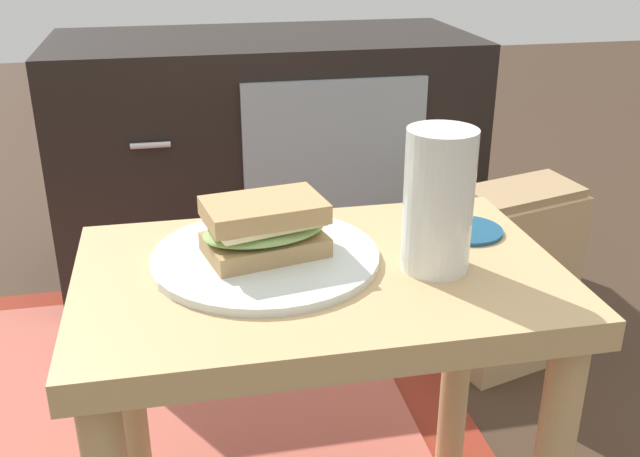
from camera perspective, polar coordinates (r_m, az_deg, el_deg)
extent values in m
cube|color=tan|center=(0.86, -0.04, -4.13)|extent=(0.56, 0.36, 0.04)
cylinder|color=tan|center=(1.10, -14.59, -12.44)|extent=(0.04, 0.04, 0.43)
cylinder|color=tan|center=(1.16, 10.60, -9.79)|extent=(0.04, 0.04, 0.43)
cube|color=black|center=(1.80, -4.16, 5.49)|extent=(0.96, 0.44, 0.58)
cube|color=#8C9EA8|center=(1.60, 1.17, 3.73)|extent=(0.40, 0.01, 0.44)
cylinder|color=silver|center=(1.53, -13.01, 6.31)|extent=(0.08, 0.01, 0.01)
cylinder|color=silver|center=(1.61, -12.31, -1.21)|extent=(0.08, 0.01, 0.01)
cube|color=maroon|center=(1.48, -13.75, -11.92)|extent=(1.17, 0.87, 0.01)
cube|color=#BA5B4C|center=(1.47, -13.77, -11.78)|extent=(0.96, 0.72, 0.00)
cylinder|color=silver|center=(0.87, -4.25, -2.20)|extent=(0.27, 0.27, 0.01)
cube|color=tan|center=(0.86, -4.28, -1.25)|extent=(0.15, 0.12, 0.02)
ellipsoid|color=#8CB260|center=(0.86, -4.32, -0.09)|extent=(0.16, 0.12, 0.02)
cube|color=beige|center=(0.85, -4.34, 0.59)|extent=(0.14, 0.11, 0.01)
cube|color=tan|center=(0.85, -4.37, 1.46)|extent=(0.15, 0.11, 0.02)
cylinder|color=silver|center=(0.83, 9.16, 2.13)|extent=(0.08, 0.08, 0.17)
cylinder|color=#C67219|center=(0.84, 9.11, 1.37)|extent=(0.07, 0.07, 0.13)
cylinder|color=white|center=(0.81, 9.43, 6.13)|extent=(0.07, 0.07, 0.01)
cylinder|color=navy|center=(0.96, 11.29, -0.15)|extent=(0.09, 0.09, 0.01)
cube|color=tan|center=(1.48, 14.81, -4.07)|extent=(0.25, 0.18, 0.35)
cube|color=tan|center=(1.41, 15.58, 2.70)|extent=(0.24, 0.16, 0.03)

